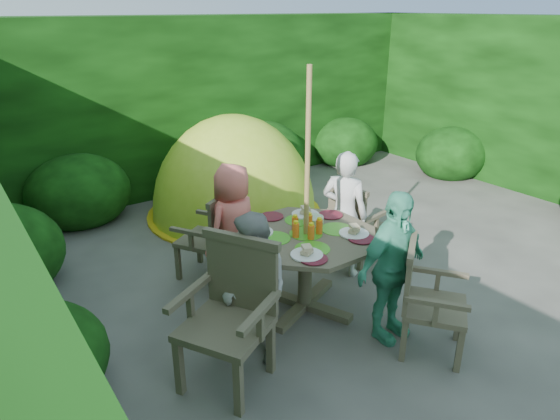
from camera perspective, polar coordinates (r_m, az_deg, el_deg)
ground at (r=5.38m, az=12.04°, el=-7.36°), size 60.00×60.00×0.00m
hedge_enclosure at (r=5.84m, az=3.48°, el=8.69°), size 9.00×9.00×2.50m
patio_table at (r=4.46m, az=2.97°, el=-4.09°), size 1.71×1.71×0.91m
parasol_pole at (r=4.27m, az=3.08°, el=1.44°), size 0.06×0.06×2.20m
garden_chair_right at (r=5.44m, az=8.45°, el=-1.33°), size 0.54×0.59×0.86m
garden_chair_left at (r=3.71m, az=-5.61°, el=-11.47°), size 0.80×0.82×1.05m
garden_chair_back at (r=5.10m, az=-7.90°, el=-2.82°), size 0.69×0.67×0.88m
garden_chair_front at (r=4.17m, az=16.33°, el=-9.62°), size 0.71×0.70×0.89m
child_right at (r=5.10m, az=7.35°, el=-0.48°), size 0.50×0.57×1.32m
child_left at (r=3.87m, az=-2.91°, el=-9.00°), size 0.54×0.65×1.22m
child_back at (r=4.85m, az=-5.32°, el=-1.94°), size 0.71×0.57×1.27m
child_front at (r=4.16m, az=12.67°, el=-6.42°), size 0.79×0.37×1.31m
dome_tent at (r=6.83m, az=-5.13°, el=-0.36°), size 2.67×2.67×2.68m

